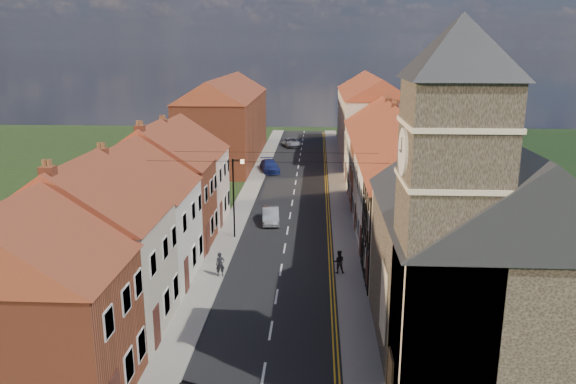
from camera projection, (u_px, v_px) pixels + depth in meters
The scene contains 23 objects.
road at pixel (292, 203), 51.83m from camera, with size 7.00×90.00×0.02m, color black.
pavement_left at pixel (245, 202), 52.04m from camera, with size 1.80×90.00×0.12m, color #AAA19A.
pavement_right at pixel (340, 203), 51.59m from camera, with size 1.80×90.00×0.12m, color #AAA19A.
church at pixel (481, 243), 24.09m from camera, with size 11.25×14.25×15.20m.
cottage_r_tudor at pixel (434, 212), 33.51m from camera, with size 8.30×5.20×9.00m.
cottage_r_white_near at pixel (419, 190), 38.72m from camera, with size 8.30×6.00×9.00m.
cottage_r_cream_mid at pixel (407, 172), 43.94m from camera, with size 8.30×5.20×9.00m.
cottage_r_pink at pixel (398, 159), 49.15m from camera, with size 8.30×6.00×9.00m.
cottage_r_white_far at pixel (390, 148), 54.37m from camera, with size 8.30×5.20×9.00m.
cottage_r_cream_far at pixel (384, 139), 59.59m from camera, with size 8.30×6.00×9.00m.
cottage_l_brick_near at pixel (20, 302), 21.97m from camera, with size 8.30×5.70×8.80m.
cottage_l_cream at pixel (81, 247), 27.54m from camera, with size 8.30×6.30×9.10m.
cottage_l_white at pixel (125, 213), 33.76m from camera, with size 8.30×6.90×8.80m.
cottage_l_brick_mid at pixel (153, 186), 39.61m from camera, with size 8.30×5.70×9.10m.
cottage_l_pink at pixel (174, 170), 45.25m from camera, with size 8.30×6.30×8.80m.
block_right_far at pixel (371, 114), 74.16m from camera, with size 8.30×24.20×10.50m.
block_left_far at pixel (226, 118), 70.28m from camera, with size 8.30×24.20×10.50m.
lamppost at pixel (235, 193), 41.47m from camera, with size 0.88×0.15×6.00m.
car_mid at pixel (271, 215), 45.96m from camera, with size 1.33×3.80×1.25m, color #979B9E.
car_far at pixel (270, 166), 64.55m from camera, with size 1.86×4.59×1.33m, color navy.
car_distant at pixel (291, 142), 80.70m from camera, with size 2.08×4.50×1.25m, color #B4B7BC.
pedestrian_left at pixel (220, 264), 34.94m from camera, with size 0.56×0.37×1.54m, color black.
pedestrian_right at pixel (339, 262), 35.44m from camera, with size 0.73×0.57×1.51m, color black.
Camera 1 is at (2.25, -19.83, 14.11)m, focal length 35.00 mm.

